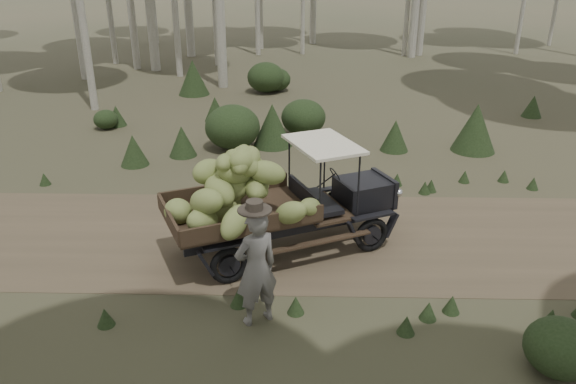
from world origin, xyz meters
name	(u,v)px	position (x,y,z in m)	size (l,w,h in m)	color
ground	(280,238)	(0.00, 0.00, 0.00)	(120.00, 120.00, 0.00)	#473D2B
dirt_track	(280,238)	(0.00, 0.00, 0.00)	(70.00, 4.00, 0.01)	brown
banana_truck	(256,192)	(-0.37, -0.73, 1.28)	(4.51, 3.15, 2.23)	black
farmer	(256,267)	(-0.24, -2.65, 0.95)	(0.80, 0.72, 2.00)	#5E5B56
undergrowth	(274,204)	(-0.12, 0.37, 0.56)	(24.71, 23.17, 1.35)	#233319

